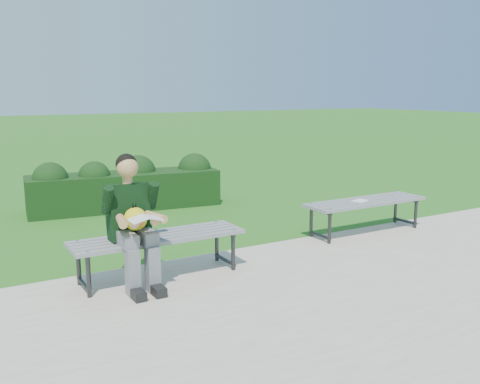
# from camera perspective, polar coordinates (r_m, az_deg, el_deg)

# --- Properties ---
(ground) EXTENTS (80.00, 80.00, 0.00)m
(ground) POSITION_cam_1_polar(r_m,az_deg,el_deg) (6.55, -1.81, -6.47)
(ground) COLOR #206919
(ground) RESTS_ON ground
(walkway) EXTENTS (30.00, 3.50, 0.02)m
(walkway) POSITION_cam_1_polar(r_m,az_deg,el_deg) (5.16, 7.65, -11.30)
(walkway) COLOR beige
(walkway) RESTS_ON ground
(hedge) EXTENTS (3.17, 1.13, 0.87)m
(hedge) POSITION_cam_1_polar(r_m,az_deg,el_deg) (9.10, -12.07, 0.72)
(hedge) COLOR #133B10
(hedge) RESTS_ON ground
(bench_left) EXTENTS (1.80, 0.50, 0.46)m
(bench_left) POSITION_cam_1_polar(r_m,az_deg,el_deg) (5.61, -8.69, -5.14)
(bench_left) COLOR slate
(bench_left) RESTS_ON walkway
(bench_right) EXTENTS (1.80, 0.50, 0.46)m
(bench_right) POSITION_cam_1_polar(r_m,az_deg,el_deg) (7.50, 13.25, -1.26)
(bench_right) COLOR slate
(bench_right) RESTS_ON walkway
(seated_boy) EXTENTS (0.56, 0.76, 1.31)m
(seated_boy) POSITION_cam_1_polar(r_m,az_deg,el_deg) (5.35, -11.40, -2.70)
(seated_boy) COLOR gray
(seated_boy) RESTS_ON walkway
(paper_sheet) EXTENTS (0.26, 0.23, 0.01)m
(paper_sheet) POSITION_cam_1_polar(r_m,az_deg,el_deg) (7.42, 12.71, -0.91)
(paper_sheet) COLOR white
(paper_sheet) RESTS_ON bench_right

